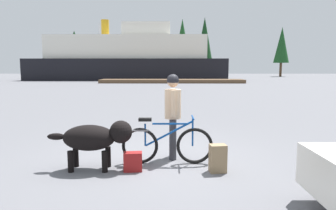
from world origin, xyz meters
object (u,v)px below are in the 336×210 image
at_px(person_cyclist, 173,108).
at_px(ferry_boat, 129,59).
at_px(backpack, 218,158).
at_px(sailboat_moored, 100,75).
at_px(handbag_pannier, 133,162).
at_px(dog, 95,138).
at_px(bicycle, 167,144).

xyz_separation_m(person_cyclist, ferry_boat, (-6.01, 38.64, 1.98)).
distance_m(backpack, sailboat_moored, 46.99).
bearing_deg(ferry_boat, person_cyclist, -81.16).
xyz_separation_m(person_cyclist, backpack, (0.77, -0.81, -0.76)).
relative_size(handbag_pannier, ferry_boat, 0.01).
xyz_separation_m(dog, ferry_boat, (-4.64, 39.33, 2.41)).
xyz_separation_m(backpack, sailboat_moored, (-12.42, 45.31, 0.28)).
distance_m(ferry_boat, sailboat_moored, 8.50).
bearing_deg(backpack, ferry_boat, 99.75).
relative_size(person_cyclist, backpack, 3.46).
bearing_deg(bicycle, backpack, -27.12).
xyz_separation_m(bicycle, person_cyclist, (0.12, 0.35, 0.63)).
distance_m(bicycle, backpack, 1.01).
relative_size(bicycle, dog, 1.14).
bearing_deg(person_cyclist, backpack, -46.45).
height_order(person_cyclist, handbag_pannier, person_cyclist).
bearing_deg(bicycle, person_cyclist, 71.23).
xyz_separation_m(dog, sailboat_moored, (-10.28, 45.19, -0.06)).
bearing_deg(sailboat_moored, dog, -77.18).
height_order(handbag_pannier, ferry_boat, ferry_boat).
xyz_separation_m(bicycle, dog, (-1.25, -0.34, 0.20)).
distance_m(person_cyclist, handbag_pannier, 1.34).
xyz_separation_m(dog, backpack, (2.14, -0.12, -0.34)).
relative_size(dog, handbag_pannier, 4.48).
relative_size(backpack, ferry_boat, 0.02).
relative_size(person_cyclist, handbag_pannier, 5.00).
height_order(dog, ferry_boat, ferry_boat).
bearing_deg(person_cyclist, handbag_pannier, -132.30).
bearing_deg(dog, sailboat_moored, 102.82).
bearing_deg(bicycle, dog, -164.94).
distance_m(bicycle, handbag_pannier, 0.75).
height_order(bicycle, ferry_boat, ferry_boat).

